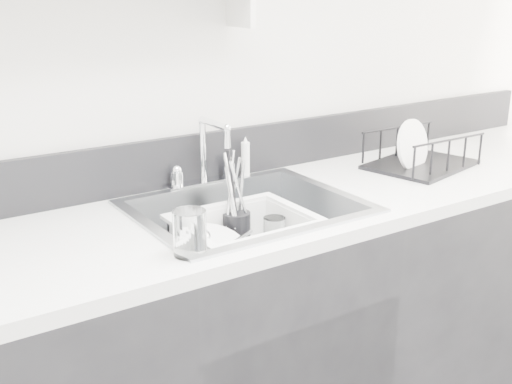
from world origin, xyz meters
TOP-DOWN VIEW (x-y plane):
  - counter_run at (0.00, 1.19)m, footprint 3.20×0.62m
  - backsplash at (0.00, 1.49)m, footprint 3.20×0.02m
  - sink at (0.00, 1.19)m, footprint 0.64×0.52m
  - faucet at (0.00, 1.44)m, footprint 0.26×0.18m
  - side_sprayer at (0.16, 1.44)m, footprint 0.03×0.03m
  - wash_tub at (-0.02, 1.16)m, footprint 0.47×0.43m
  - plate_stack at (-0.10, 1.19)m, footprint 0.25×0.24m
  - utensil_cup at (0.02, 1.28)m, footprint 0.09×0.09m
  - ladle at (-0.08, 1.19)m, footprint 0.27×0.28m
  - tumbler_in_tub at (0.10, 1.20)m, footprint 0.07×0.07m
  - tumbler_counter at (-0.30, 0.98)m, footprint 0.08×0.08m
  - dish_rack at (0.75, 1.22)m, footprint 0.42×0.35m
  - bowl_small at (0.07, 1.10)m, footprint 0.13×0.13m

SIDE VIEW (x-z plane):
  - counter_run at x=0.00m, z-range 0.00..0.92m
  - bowl_small at x=0.07m, z-range 0.77..0.80m
  - plate_stack at x=-0.10m, z-range 0.74..0.84m
  - ladle at x=-0.08m, z-range 0.77..0.85m
  - tumbler_in_tub at x=0.10m, z-range 0.77..0.86m
  - wash_tub at x=-0.02m, z-range 0.75..0.90m
  - utensil_cup at x=0.02m, z-range 0.68..0.97m
  - sink at x=0.00m, z-range 0.73..0.93m
  - tumbler_counter at x=-0.30m, z-range 0.92..1.03m
  - faucet at x=0.00m, z-range 0.87..1.09m
  - dish_rack at x=0.75m, z-range 0.92..1.05m
  - side_sprayer at x=0.16m, z-range 0.92..1.06m
  - backsplash at x=0.00m, z-range 0.92..1.08m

